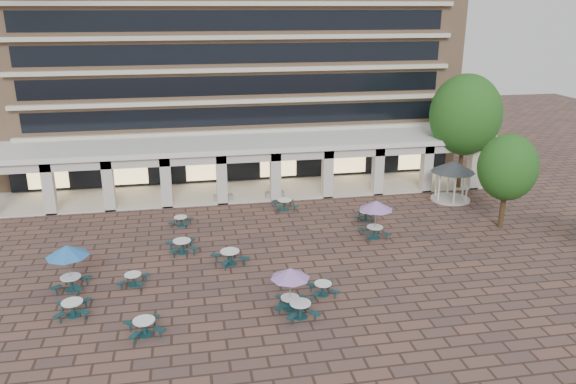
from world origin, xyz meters
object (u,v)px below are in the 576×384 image
at_px(picnic_table_1, 144,326).
at_px(planter_left, 223,195).
at_px(picnic_table_0, 73,307).
at_px(picnic_table_2, 300,308).
at_px(gazebo, 453,171).
at_px(planter_right, 275,192).

bearing_deg(picnic_table_1, planter_left, 59.77).
bearing_deg(planter_left, picnic_table_1, -105.33).
bearing_deg(picnic_table_0, picnic_table_2, -16.74).
bearing_deg(picnic_table_1, picnic_table_2, -13.27).
xyz_separation_m(picnic_table_1, gazebo, (22.89, 15.44, 1.94)).
height_order(gazebo, planter_left, gazebo).
xyz_separation_m(picnic_table_0, gazebo, (26.50, 13.03, 1.94)).
bearing_deg(picnic_table_2, planter_left, 93.33).
distance_m(picnic_table_1, gazebo, 27.68).
distance_m(gazebo, planter_right, 14.15).
height_order(planter_left, planter_right, planter_right).
xyz_separation_m(picnic_table_2, gazebo, (15.38, 15.22, 1.93)).
relative_size(picnic_table_0, picnic_table_2, 0.99).
bearing_deg(gazebo, picnic_table_1, -146.01).
distance_m(picnic_table_1, planter_left, 19.15).
relative_size(picnic_table_0, planter_left, 1.25).
bearing_deg(planter_right, picnic_table_2, -95.30).
bearing_deg(gazebo, picnic_table_0, -153.82).
relative_size(picnic_table_1, gazebo, 0.59).
xyz_separation_m(picnic_table_1, picnic_table_2, (7.51, 0.21, 0.01)).
bearing_deg(picnic_table_2, picnic_table_0, 164.53).
bearing_deg(picnic_table_0, planter_right, 45.83).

